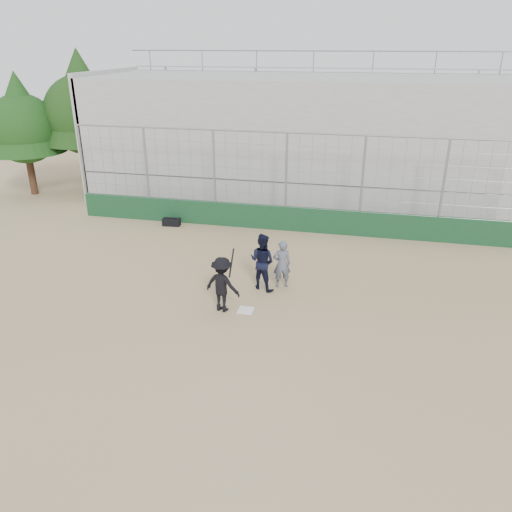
% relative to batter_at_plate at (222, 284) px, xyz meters
% --- Properties ---
extents(ground, '(90.00, 90.00, 0.00)m').
position_rel_batter_at_plate_xyz_m(ground, '(0.66, 0.10, -0.83)').
color(ground, olive).
rests_on(ground, ground).
extents(home_plate, '(0.44, 0.44, 0.02)m').
position_rel_batter_at_plate_xyz_m(home_plate, '(0.66, 0.10, -0.82)').
color(home_plate, white).
rests_on(home_plate, ground).
extents(backstop, '(18.10, 0.25, 4.04)m').
position_rel_batter_at_plate_xyz_m(backstop, '(0.66, 7.10, 0.13)').
color(backstop, '#11371D').
rests_on(backstop, ground).
extents(bleachers, '(20.25, 6.70, 6.98)m').
position_rel_batter_at_plate_xyz_m(bleachers, '(0.66, 12.05, 2.09)').
color(bleachers, '#999999').
rests_on(bleachers, ground).
extents(tree_left, '(4.48, 4.48, 7.00)m').
position_rel_batter_at_plate_xyz_m(tree_left, '(-10.34, 11.10, 3.56)').
color(tree_left, '#331F12').
rests_on(tree_left, ground).
extents(tree_right, '(3.84, 3.84, 6.00)m').
position_rel_batter_at_plate_xyz_m(tree_right, '(-12.84, 9.60, 2.93)').
color(tree_right, '#331D12').
rests_on(tree_right, ground).
extents(batter_at_plate, '(1.19, 0.86, 1.82)m').
position_rel_batter_at_plate_xyz_m(batter_at_plate, '(0.00, 0.00, 0.00)').
color(batter_at_plate, black).
rests_on(batter_at_plate, ground).
extents(catcher_crouched, '(1.12, 1.02, 1.25)m').
position_rel_batter_at_plate_xyz_m(catcher_crouched, '(0.84, 1.58, -0.21)').
color(catcher_crouched, black).
rests_on(catcher_crouched, ground).
extents(umpire, '(0.67, 0.56, 1.41)m').
position_rel_batter_at_plate_xyz_m(umpire, '(1.42, 1.87, -0.12)').
color(umpire, '#515867').
rests_on(umpire, ground).
extents(equipment_bag, '(0.77, 0.37, 0.36)m').
position_rel_batter_at_plate_xyz_m(equipment_bag, '(-4.15, 6.54, -0.67)').
color(equipment_bag, black).
rests_on(equipment_bag, ground).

